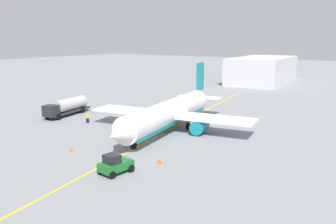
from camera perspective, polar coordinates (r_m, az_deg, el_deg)
ground_plane at (r=57.43m, az=0.00°, el=-2.93°), size 400.00×400.00×0.00m
airplane at (r=57.24m, az=0.21°, el=-0.20°), size 33.40×27.35×9.76m
fuel_tanker at (r=70.94m, az=-15.56°, el=0.88°), size 11.26×4.67×3.15m
pushback_tug at (r=39.97m, az=-8.30°, el=-8.13°), size 3.81×2.69×2.20m
refueling_worker at (r=64.01m, az=-12.51°, el=-0.93°), size 0.39×0.54×1.71m
safety_cone_nose at (r=42.67m, az=-1.33°, el=-7.66°), size 0.63×0.63×0.70m
safety_cone_wingtip at (r=48.61m, az=-14.95°, el=-5.71°), size 0.50×0.50×0.55m
distant_hangar at (r=122.67m, az=14.59°, el=6.40°), size 32.99×18.56×8.14m
taxi_line_marking at (r=57.43m, az=0.00°, el=-2.93°), size 87.36×15.87×0.01m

